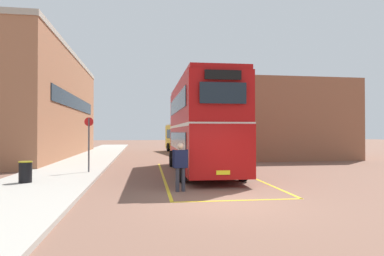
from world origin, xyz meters
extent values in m
plane|color=brown|center=(0.00, 14.40, 0.00)|extent=(135.60, 135.60, 0.00)
cube|color=#A39E93|center=(-6.50, 16.80, 0.07)|extent=(4.00, 57.60, 0.14)
cube|color=#9E6647|center=(-11.11, 20.51, 4.24)|extent=(6.01, 22.30, 8.48)
cube|color=#19232D|center=(-8.07, 20.51, 4.66)|extent=(0.06, 16.95, 1.10)
cube|color=#A89E8E|center=(-11.11, 20.51, 8.66)|extent=(6.13, 22.42, 0.36)
cube|color=brown|center=(9.80, 19.54, 3.12)|extent=(8.61, 13.08, 6.23)
cube|color=#232D38|center=(5.47, 19.54, 3.43)|extent=(0.06, 9.94, 1.10)
cylinder|color=black|center=(-0.65, 10.82, 0.50)|extent=(0.30, 1.01, 1.00)
cylinder|color=black|center=(1.98, 10.75, 0.50)|extent=(0.30, 1.01, 1.00)
cylinder|color=black|center=(-0.81, 4.33, 0.50)|extent=(0.30, 1.01, 1.00)
cylinder|color=black|center=(1.82, 4.27, 0.50)|extent=(0.30, 1.01, 1.00)
cube|color=#A80F0F|center=(0.58, 7.54, 1.40)|extent=(2.80, 10.52, 2.10)
cube|color=#A80F0F|center=(0.58, 7.54, 3.50)|extent=(2.80, 10.31, 2.10)
cube|color=#A80F0F|center=(0.58, 7.54, 4.65)|extent=(2.69, 10.20, 0.20)
cube|color=silver|center=(0.58, 7.54, 2.45)|extent=(2.83, 10.42, 0.14)
cube|color=#19232D|center=(-0.71, 7.58, 1.70)|extent=(0.24, 8.58, 0.84)
cube|color=#19232D|center=(-0.71, 7.58, 3.60)|extent=(0.24, 8.58, 0.84)
cube|color=#19232D|center=(1.88, 7.51, 1.70)|extent=(0.24, 8.58, 0.84)
cube|color=#19232D|center=(1.88, 7.51, 3.60)|extent=(0.24, 8.58, 0.84)
cube|color=#19232D|center=(0.46, 2.29, 3.60)|extent=(1.79, 0.08, 0.80)
cube|color=black|center=(0.46, 2.29, 4.28)|extent=(1.40, 0.07, 0.36)
cube|color=#19232D|center=(0.71, 12.79, 1.80)|extent=(2.04, 0.09, 1.00)
cube|color=yellow|center=(0.46, 2.29, 0.63)|extent=(0.52, 0.04, 0.16)
cylinder|color=black|center=(0.53, 27.37, 0.46)|extent=(0.38, 0.95, 0.92)
cylinder|color=black|center=(2.98, 27.70, 0.46)|extent=(0.38, 0.95, 0.92)
cylinder|color=black|center=(1.24, 22.02, 0.46)|extent=(0.38, 0.95, 0.92)
cylinder|color=black|center=(3.70, 22.34, 0.46)|extent=(0.38, 0.95, 0.92)
cube|color=gold|center=(2.11, 24.86, 1.60)|extent=(3.57, 9.25, 2.60)
cube|color=silver|center=(2.11, 24.86, 2.96)|extent=(3.38, 8.87, 0.12)
cube|color=#19232D|center=(0.91, 24.70, 1.95)|extent=(0.98, 7.15, 0.96)
cube|color=#19232D|center=(3.32, 25.02, 1.95)|extent=(0.98, 7.15, 0.96)
cube|color=#19232D|center=(1.51, 29.34, 1.90)|extent=(1.90, 0.29, 1.10)
cylinder|color=#2D2D38|center=(-1.06, 2.14, 0.43)|extent=(0.14, 0.14, 0.85)
cylinder|color=#2D2D38|center=(-1.28, 2.10, 0.43)|extent=(0.14, 0.14, 0.85)
cube|color=#141938|center=(-1.17, 2.12, 1.17)|extent=(0.53, 0.31, 0.64)
cylinder|color=#141938|center=(-0.93, 2.17, 1.20)|extent=(0.09, 0.09, 0.61)
cylinder|color=#141938|center=(-1.41, 2.08, 1.20)|extent=(0.09, 0.09, 0.61)
sphere|color=beige|center=(-1.17, 2.10, 1.64)|extent=(0.23, 0.23, 0.23)
cylinder|color=black|center=(-7.09, 4.27, 0.54)|extent=(0.49, 0.49, 0.80)
cylinder|color=olive|center=(-7.09, 4.27, 0.96)|extent=(0.52, 0.52, 0.04)
cylinder|color=#4C4C51|center=(-5.14, 7.57, 1.49)|extent=(0.08, 0.08, 2.70)
cylinder|color=red|center=(-5.14, 7.57, 2.66)|extent=(0.43, 0.13, 0.44)
cube|color=gold|center=(-1.49, 6.55, 0.00)|extent=(0.42, 12.46, 0.01)
cube|color=gold|center=(2.66, 6.45, 0.00)|extent=(0.42, 12.46, 0.01)
cube|color=gold|center=(0.43, 0.27, 0.00)|extent=(4.27, 0.22, 0.01)
camera|label=1|loc=(-2.61, -9.88, 2.13)|focal=31.44mm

